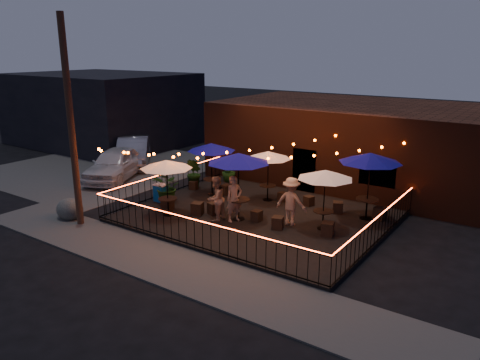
% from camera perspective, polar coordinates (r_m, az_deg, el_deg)
% --- Properties ---
extents(ground, '(110.00, 110.00, 0.00)m').
position_cam_1_polar(ground, '(17.76, -1.33, -6.53)').
color(ground, black).
rests_on(ground, ground).
extents(patio, '(10.00, 8.00, 0.15)m').
position_cam_1_polar(patio, '(19.27, 2.19, -4.47)').
color(patio, black).
rests_on(patio, ground).
extents(sidewalk, '(18.00, 2.50, 0.05)m').
position_cam_1_polar(sidewalk, '(15.48, -8.54, -10.14)').
color(sidewalk, '#484643').
rests_on(sidewalk, ground).
extents(parking_lot, '(11.00, 12.00, 0.02)m').
position_cam_1_polar(parking_lot, '(28.54, -16.24, 1.51)').
color(parking_lot, '#484643').
rests_on(parking_lot, ground).
extents(brick_building, '(14.00, 8.00, 4.00)m').
position_cam_1_polar(brick_building, '(25.27, 14.05, 4.50)').
color(brick_building, '#35190E').
rests_on(brick_building, ground).
extents(background_building, '(12.00, 9.00, 5.00)m').
position_cam_1_polar(background_building, '(35.79, -16.49, 8.35)').
color(background_building, black).
rests_on(background_building, ground).
extents(utility_pole, '(0.26, 0.26, 8.00)m').
position_cam_1_polar(utility_pole, '(18.69, -19.91, 6.41)').
color(utility_pole, '#3E2819').
rests_on(utility_pole, ground).
extents(fence_front, '(10.00, 0.04, 1.04)m').
position_cam_1_polar(fence_front, '(16.06, -5.57, -6.54)').
color(fence_front, black).
rests_on(fence_front, patio).
extents(fence_left, '(0.04, 8.00, 1.04)m').
position_cam_1_polar(fence_left, '(22.05, -8.80, -0.41)').
color(fence_left, black).
rests_on(fence_left, patio).
extents(fence_right, '(0.04, 8.00, 1.04)m').
position_cam_1_polar(fence_right, '(17.08, 16.54, -5.75)').
color(fence_right, black).
rests_on(fence_right, patio).
extents(festoon_lights, '(10.02, 8.72, 1.32)m').
position_cam_1_polar(festoon_lights, '(18.88, -0.81, 2.85)').
color(festoon_lights, '#EE4100').
rests_on(festoon_lights, ground).
extents(cafe_table_0, '(2.25, 2.25, 2.31)m').
position_cam_1_polar(cafe_table_0, '(18.82, -8.98, 1.82)').
color(cafe_table_0, black).
rests_on(cafe_table_0, patio).
extents(cafe_table_1, '(2.23, 2.23, 2.43)m').
position_cam_1_polar(cafe_table_1, '(21.34, -3.50, 3.94)').
color(cafe_table_1, black).
rests_on(cafe_table_1, patio).
extents(cafe_table_2, '(2.96, 2.96, 2.71)m').
position_cam_1_polar(cafe_table_2, '(18.03, -0.19, 2.58)').
color(cafe_table_2, black).
rests_on(cafe_table_2, patio).
extents(cafe_table_3, '(2.65, 2.65, 2.24)m').
position_cam_1_polar(cafe_table_3, '(20.55, 3.46, 2.98)').
color(cafe_table_3, black).
rests_on(cafe_table_3, patio).
extents(cafe_table_4, '(2.11, 2.11, 2.30)m').
position_cam_1_polar(cafe_table_4, '(17.43, 10.35, 0.58)').
color(cafe_table_4, black).
rests_on(cafe_table_4, patio).
extents(cafe_table_5, '(2.91, 2.91, 2.70)m').
position_cam_1_polar(cafe_table_5, '(18.78, 15.61, 2.52)').
color(cafe_table_5, black).
rests_on(cafe_table_5, patio).
extents(bistro_chair_0, '(0.45, 0.45, 0.50)m').
position_cam_1_polar(bistro_chair_0, '(19.95, -8.82, -2.94)').
color(bistro_chair_0, black).
rests_on(bistro_chair_0, patio).
extents(bistro_chair_1, '(0.56, 0.56, 0.52)m').
position_cam_1_polar(bistro_chair_1, '(19.25, -5.22, -3.50)').
color(bistro_chair_1, black).
rests_on(bistro_chair_1, patio).
extents(bistro_chair_2, '(0.43, 0.43, 0.41)m').
position_cam_1_polar(bistro_chair_2, '(22.70, -5.69, -0.64)').
color(bistro_chair_2, black).
rests_on(bistro_chair_2, patio).
extents(bistro_chair_3, '(0.45, 0.45, 0.45)m').
position_cam_1_polar(bistro_chair_3, '(21.84, -1.71, -1.17)').
color(bistro_chair_3, black).
rests_on(bistro_chair_3, patio).
extents(bistro_chair_4, '(0.54, 0.54, 0.49)m').
position_cam_1_polar(bistro_chair_4, '(19.25, -3.20, -3.48)').
color(bistro_chair_4, black).
rests_on(bistro_chair_4, patio).
extents(bistro_chair_5, '(0.36, 0.36, 0.43)m').
position_cam_1_polar(bistro_chair_5, '(18.51, 2.05, -4.38)').
color(bistro_chair_5, black).
rests_on(bistro_chair_5, patio).
extents(bistro_chair_6, '(0.40, 0.40, 0.41)m').
position_cam_1_polar(bistro_chair_6, '(20.93, 5.23, -2.04)').
color(bistro_chair_6, black).
rests_on(bistro_chair_6, patio).
extents(bistro_chair_7, '(0.46, 0.46, 0.43)m').
position_cam_1_polar(bistro_chair_7, '(20.48, 8.39, -2.53)').
color(bistro_chair_7, black).
rests_on(bistro_chair_7, patio).
extents(bistro_chair_8, '(0.51, 0.51, 0.48)m').
position_cam_1_polar(bistro_chair_8, '(17.76, 4.63, -5.23)').
color(bistro_chair_8, black).
rests_on(bistro_chair_8, patio).
extents(bistro_chair_9, '(0.52, 0.52, 0.50)m').
position_cam_1_polar(bistro_chair_9, '(17.39, 10.63, -5.89)').
color(bistro_chair_9, black).
rests_on(bistro_chair_9, patio).
extents(bistro_chair_10, '(0.53, 0.53, 0.47)m').
position_cam_1_polar(bistro_chair_10, '(19.79, 11.84, -3.29)').
color(bistro_chair_10, black).
rests_on(bistro_chair_10, patio).
extents(bistro_chair_11, '(0.49, 0.49, 0.52)m').
position_cam_1_polar(bistro_chair_11, '(19.42, 16.71, -3.94)').
color(bistro_chair_11, black).
rests_on(bistro_chair_11, patio).
extents(patron_a, '(0.68, 0.79, 1.84)m').
position_cam_1_polar(patron_a, '(18.26, -0.72, -2.32)').
color(patron_a, tan).
rests_on(patron_a, patio).
extents(patron_b, '(0.69, 0.88, 1.80)m').
position_cam_1_polar(patron_b, '(18.38, -2.98, -2.28)').
color(patron_b, tan).
rests_on(patron_b, patio).
extents(patron_c, '(1.28, 0.81, 1.89)m').
position_cam_1_polar(patron_c, '(17.98, 6.25, -2.62)').
color(patron_c, '#D2AD85').
rests_on(patron_c, patio).
extents(potted_shrub_a, '(1.42, 1.28, 1.41)m').
position_cam_1_polar(potted_shrub_a, '(20.76, -8.80, -0.88)').
color(potted_shrub_a, '#103A10').
rests_on(potted_shrub_a, patio).
extents(potted_shrub_b, '(1.02, 0.93, 1.49)m').
position_cam_1_polar(potted_shrub_b, '(22.76, -5.58, 0.83)').
color(potted_shrub_b, '#103611').
rests_on(potted_shrub_b, patio).
extents(potted_shrub_c, '(0.73, 0.73, 1.22)m').
position_cam_1_polar(potted_shrub_c, '(23.84, -1.40, 1.25)').
color(potted_shrub_c, '#1A370E').
rests_on(potted_shrub_c, patio).
extents(cooler, '(0.61, 0.45, 0.79)m').
position_cam_1_polar(cooler, '(21.06, -9.64, -1.54)').
color(cooler, '#0C54B2').
rests_on(cooler, patio).
extents(boulder, '(1.10, 0.96, 0.80)m').
position_cam_1_polar(boulder, '(20.33, -20.03, -3.39)').
color(boulder, '#3F403B').
rests_on(boulder, ground).
extents(car_white, '(3.85, 5.24, 1.66)m').
position_cam_1_polar(car_white, '(25.64, -14.96, 1.91)').
color(car_white, silver).
rests_on(car_white, ground).
extents(car_silver, '(4.68, 4.88, 1.65)m').
position_cam_1_polar(car_silver, '(28.51, -12.86, 3.42)').
color(car_silver, gray).
rests_on(car_silver, ground).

